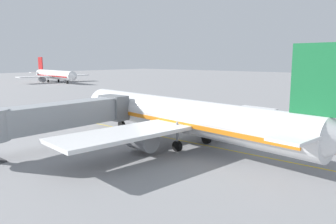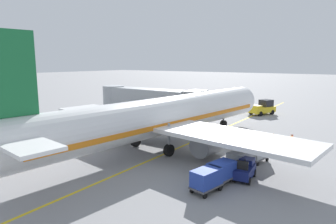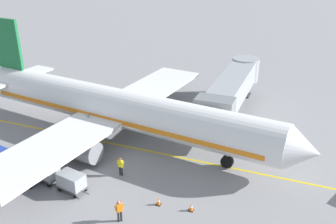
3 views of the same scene
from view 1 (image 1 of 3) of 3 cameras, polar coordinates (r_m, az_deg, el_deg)
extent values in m
plane|color=gray|center=(39.34, 1.28, -4.73)|extent=(400.00, 400.00, 0.00)
cube|color=gold|center=(39.34, 1.28, -4.73)|extent=(0.24, 80.00, 0.01)
cylinder|color=white|center=(36.61, 1.99, -0.53)|extent=(7.56, 32.21, 3.70)
cube|color=orange|center=(36.69, 1.99, -1.24)|extent=(7.29, 29.68, 0.44)
cone|color=white|center=(50.16, -12.00, 1.91)|extent=(3.89, 2.82, 3.63)
cube|color=black|center=(48.55, -10.93, 2.48)|extent=(2.89, 1.43, 0.60)
cube|color=white|center=(36.04, 3.11, -1.74)|extent=(30.41, 8.81, 0.36)
cylinder|color=gray|center=(33.28, -4.54, -4.88)|extent=(2.37, 3.42, 2.00)
cylinder|color=gray|center=(40.83, 7.66, -2.30)|extent=(2.37, 3.42, 2.00)
cube|color=#196B38|center=(27.61, 24.66, 5.09)|extent=(0.85, 4.41, 5.50)
cube|color=white|center=(28.21, 23.73, -3.09)|extent=(10.24, 3.80, 0.24)
cylinder|color=black|center=(45.61, -8.00, -2.17)|extent=(0.58, 1.15, 1.10)
cylinder|color=gray|center=(45.33, -8.05, -0.25)|extent=(0.24, 0.24, 2.00)
cylinder|color=black|center=(34.23, 1.59, -5.91)|extent=(0.58, 1.15, 1.10)
cylinder|color=gray|center=(33.86, 1.60, -3.37)|extent=(0.24, 0.24, 2.00)
cylinder|color=black|center=(37.49, 6.64, -4.62)|extent=(0.58, 1.15, 1.10)
cylinder|color=gray|center=(37.15, 6.68, -2.30)|extent=(0.24, 0.24, 2.00)
cube|color=#93999E|center=(37.45, -17.37, -0.42)|extent=(15.40, 2.80, 2.60)
cube|color=slate|center=(41.50, -9.34, 0.78)|extent=(2.00, 3.50, 2.99)
cube|color=gold|center=(56.41, -16.48, 0.02)|extent=(3.74, 4.91, 0.90)
cube|color=black|center=(57.23, -16.70, 1.15)|extent=(2.24, 2.34, 1.10)
cube|color=gold|center=(54.82, -16.21, 0.45)|extent=(2.15, 1.74, 0.36)
cylinder|color=black|center=(55.27, -15.23, -0.58)|extent=(0.63, 0.87, 0.80)
cylinder|color=black|center=(54.93, -17.14, -0.72)|extent=(0.63, 0.87, 0.80)
cylinder|color=black|center=(58.04, -15.81, -0.15)|extent=(0.63, 0.87, 0.80)
cylinder|color=black|center=(57.72, -17.63, -0.28)|extent=(0.63, 0.87, 0.80)
cube|color=navy|center=(43.41, 13.73, -2.82)|extent=(1.49, 2.63, 0.70)
cube|color=navy|center=(43.52, 12.90, -1.99)|extent=(1.14, 1.16, 0.44)
cube|color=black|center=(43.06, 14.62, -2.04)|extent=(0.85, 0.26, 0.64)
cylinder|color=black|center=(43.32, 13.60, -1.96)|extent=(0.11, 0.27, 0.54)
cylinder|color=black|center=(43.27, 12.38, -3.28)|extent=(0.27, 0.58, 0.56)
cylinder|color=black|center=(44.26, 12.88, -3.02)|extent=(0.27, 0.58, 0.56)
cylinder|color=black|center=(42.70, 14.57, -3.53)|extent=(0.27, 0.58, 0.56)
cylinder|color=black|center=(43.70, 15.03, -3.26)|extent=(0.27, 0.58, 0.56)
cube|color=#4C4C51|center=(45.04, 8.56, -2.50)|extent=(1.69, 2.40, 0.12)
cube|color=#999EA3|center=(44.92, 8.58, -1.74)|extent=(1.60, 2.28, 1.10)
cylinder|color=#4C4C51|center=(46.01, 7.23, -2.23)|extent=(0.20, 0.70, 0.07)
cylinder|color=black|center=(45.24, 7.31, -2.73)|extent=(0.19, 0.38, 0.36)
cylinder|color=black|center=(46.03, 8.26, -2.54)|extent=(0.19, 0.38, 0.36)
cylinder|color=black|center=(44.14, 8.86, -3.06)|extent=(0.19, 0.38, 0.36)
cylinder|color=black|center=(44.95, 9.81, -2.86)|extent=(0.19, 0.38, 0.36)
cube|color=#4C4C51|center=(43.29, 11.37, -3.05)|extent=(1.69, 2.40, 0.12)
cube|color=#999EA3|center=(43.17, 11.40, -2.26)|extent=(1.60, 2.28, 1.10)
cylinder|color=#4C4C51|center=(44.20, 9.92, -2.77)|extent=(0.20, 0.70, 0.07)
cylinder|color=black|center=(43.44, 10.06, -3.29)|extent=(0.19, 0.38, 0.36)
cylinder|color=black|center=(44.27, 11.00, -3.09)|extent=(0.19, 0.38, 0.36)
cylinder|color=black|center=(42.41, 11.74, -3.65)|extent=(0.19, 0.38, 0.36)
cylinder|color=black|center=(43.26, 12.67, -3.43)|extent=(0.19, 0.38, 0.36)
cube|color=#4C4C51|center=(41.81, 15.10, -3.62)|extent=(1.69, 2.40, 0.12)
cube|color=#233D9E|center=(41.68, 15.14, -2.81)|extent=(1.60, 2.28, 1.10)
cylinder|color=#4C4C51|center=(42.65, 13.53, -3.32)|extent=(0.20, 0.70, 0.07)
cylinder|color=black|center=(41.90, 13.73, -3.88)|extent=(0.19, 0.38, 0.36)
cylinder|color=black|center=(42.77, 14.63, -3.65)|extent=(0.19, 0.38, 0.36)
cylinder|color=black|center=(40.96, 15.57, -4.25)|extent=(0.19, 0.38, 0.36)
cylinder|color=black|center=(41.85, 16.45, -4.01)|extent=(0.19, 0.38, 0.36)
cube|color=#4C4C51|center=(40.88, 17.39, -4.02)|extent=(1.69, 2.40, 0.12)
cube|color=#233D9E|center=(40.75, 17.44, -3.18)|extent=(1.60, 2.28, 1.10)
cylinder|color=#4C4C51|center=(41.67, 15.73, -3.71)|extent=(0.20, 0.70, 0.07)
cylinder|color=black|center=(40.93, 15.99, -4.28)|extent=(0.19, 0.38, 0.36)
cylinder|color=black|center=(41.82, 16.86, -4.04)|extent=(0.19, 0.38, 0.36)
cylinder|color=black|center=(40.04, 17.92, -4.67)|extent=(0.19, 0.38, 0.36)
cylinder|color=black|center=(40.95, 18.77, -4.41)|extent=(0.19, 0.38, 0.36)
cylinder|color=#232328|center=(49.22, 4.62, -1.42)|extent=(0.15, 0.15, 0.85)
cylinder|color=#232328|center=(49.18, 4.39, -1.43)|extent=(0.15, 0.15, 0.85)
cube|color=orange|center=(49.07, 4.52, -0.59)|extent=(0.44, 0.43, 0.60)
cylinder|color=orange|center=(49.13, 4.80, -0.64)|extent=(0.23, 0.21, 0.57)
cylinder|color=orange|center=(49.02, 4.23, -0.66)|extent=(0.23, 0.21, 0.57)
sphere|color=tan|center=(49.00, 4.53, -0.10)|extent=(0.22, 0.22, 0.22)
cube|color=red|center=(49.00, 4.53, -0.08)|extent=(0.25, 0.23, 0.10)
cylinder|color=#232328|center=(43.58, 3.56, -2.80)|extent=(0.15, 0.15, 0.85)
cylinder|color=#232328|center=(43.71, 3.36, -2.76)|extent=(0.15, 0.15, 0.85)
cube|color=yellow|center=(43.50, 3.47, -1.84)|extent=(0.27, 0.40, 0.60)
cylinder|color=yellow|center=(43.35, 3.72, -1.95)|extent=(0.11, 0.23, 0.57)
cylinder|color=yellow|center=(43.67, 3.22, -1.87)|extent=(0.11, 0.23, 0.57)
sphere|color=#997051|center=(43.42, 3.47, -1.29)|extent=(0.22, 0.22, 0.22)
cube|color=red|center=(43.42, 3.47, -1.26)|extent=(0.10, 0.27, 0.10)
cube|color=black|center=(48.28, 0.95, -2.09)|extent=(0.36, 0.36, 0.04)
cone|color=orange|center=(48.22, 0.95, -1.75)|extent=(0.30, 0.30, 0.55)
cylinder|color=white|center=(48.21, 0.95, -1.72)|extent=(0.21, 0.21, 0.06)
cube|color=black|center=(49.64, -1.43, -1.78)|extent=(0.36, 0.36, 0.04)
cone|color=orange|center=(49.59, -1.43, -1.45)|extent=(0.30, 0.30, 0.55)
cylinder|color=white|center=(49.58, -1.43, -1.41)|extent=(0.21, 0.21, 0.06)
cylinder|color=white|center=(141.07, -18.88, 6.11)|extent=(7.42, 30.60, 3.52)
cube|color=red|center=(141.09, -18.87, 5.94)|extent=(7.14, 28.19, 0.42)
cone|color=white|center=(126.28, -15.88, 5.95)|extent=(3.71, 2.71, 3.44)
cone|color=white|center=(156.33, -21.34, 6.34)|extent=(3.31, 3.02, 2.99)
cube|color=black|center=(127.79, -16.24, 6.25)|extent=(2.75, 1.38, 0.57)
cube|color=white|center=(141.97, -19.02, 5.87)|extent=(28.90, 8.58, 0.34)
cylinder|color=gray|center=(143.50, -16.96, 5.53)|extent=(2.28, 3.26, 1.90)
cylinder|color=gray|center=(139.33, -20.85, 5.23)|extent=(2.28, 3.26, 1.90)
cube|color=red|center=(154.10, -21.12, 7.84)|extent=(0.84, 4.18, 5.22)
cube|color=white|center=(154.02, -21.01, 6.41)|extent=(9.74, 3.68, 0.23)
cylinder|color=black|center=(131.55, -16.95, 4.89)|extent=(0.56, 1.09, 1.04)
cylinder|color=gray|center=(131.46, -16.98, 5.53)|extent=(0.23, 0.23, 1.90)
cylinder|color=black|center=(143.83, -18.33, 5.15)|extent=(0.56, 1.09, 1.04)
cylinder|color=gray|center=(143.74, -18.36, 5.74)|extent=(0.23, 0.23, 1.90)
cylinder|color=black|center=(142.10, -19.95, 5.03)|extent=(0.56, 1.09, 1.04)
cylinder|color=gray|center=(142.02, -19.98, 5.62)|extent=(0.23, 0.23, 1.90)
camera|label=2|loc=(45.54, 42.43, 5.78)|focal=31.64mm
camera|label=3|loc=(69.49, 6.12, 15.67)|focal=39.49mm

